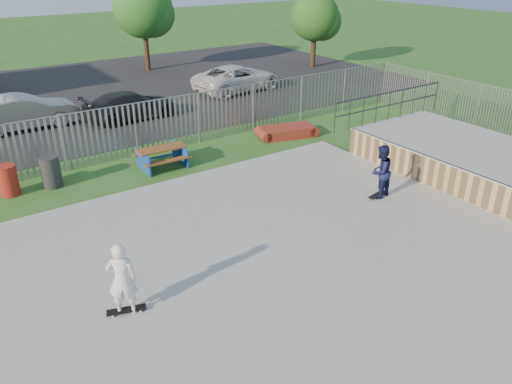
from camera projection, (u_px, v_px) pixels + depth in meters
ground at (249, 282)px, 11.51m from camera, size 120.00×120.00×0.00m
concrete_slab at (249, 280)px, 11.47m from camera, size 15.00×12.00×0.15m
quarter_pipe at (465, 159)px, 16.87m from camera, size 5.50×7.05×2.19m
fence at (192, 169)px, 15.00m from camera, size 26.04×16.02×2.00m
picnic_table at (162, 157)px, 17.59m from camera, size 1.73×1.44×0.71m
funbox at (287, 132)px, 20.59m from camera, size 2.28×1.53×0.42m
trash_bin_red at (8, 180)px, 15.48m from camera, size 0.59×0.59×0.98m
trash_bin_grey at (51, 172)px, 16.03m from camera, size 0.61×0.61×1.02m
parking_lot at (45, 101)px, 25.64m from camera, size 40.00×18.00×0.02m
car_silver at (24, 112)px, 21.26m from camera, size 4.43×1.59×1.45m
car_dark at (130, 106)px, 22.55m from camera, size 4.37×1.97×1.24m
car_white at (237, 78)px, 27.19m from camera, size 5.25×2.87×1.39m
tree_mid at (143, 8)px, 30.75m from camera, size 3.68×3.68×5.67m
tree_right at (315, 17)px, 31.95m from camera, size 3.07×3.07×4.73m
skateboard_a at (378, 195)px, 15.22m from camera, size 0.82×0.35×0.08m
skateboard_b at (126, 311)px, 10.30m from camera, size 0.82×0.43×0.08m
skater_navy at (380, 172)px, 14.88m from camera, size 0.91×0.77×1.65m
skater_white at (122, 279)px, 9.96m from camera, size 0.72×0.63×1.65m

